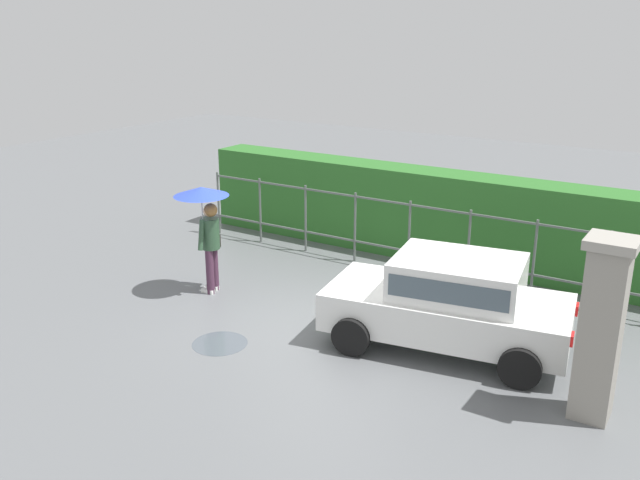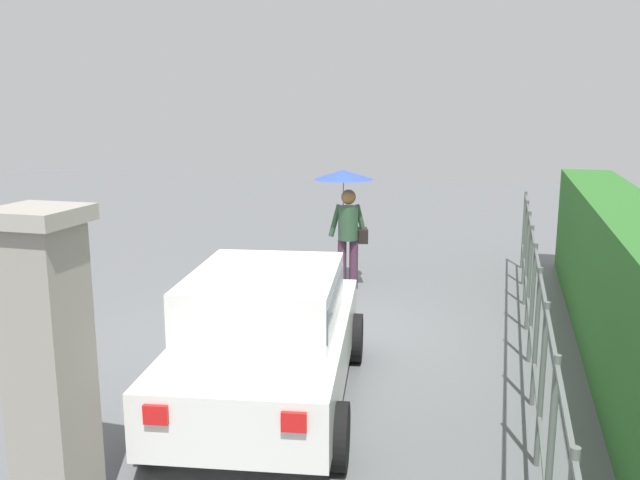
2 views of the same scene
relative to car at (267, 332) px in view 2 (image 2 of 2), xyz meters
name	(u,v)px [view 2 (image 2 of 2)]	position (x,y,z in m)	size (l,w,h in m)	color
ground_plane	(297,333)	(-2.20, -0.38, -0.80)	(40.00, 40.00, 0.00)	slate
car	(267,332)	(0.00, 0.00, 0.00)	(3.93, 2.34, 1.48)	white
pedestrian	(346,203)	(-4.68, -0.28, 0.68)	(1.00, 1.00, 2.04)	#47283D
gate_pillar	(50,366)	(2.30, -0.85, 0.44)	(0.60, 0.60, 2.42)	gray
fence_section	(534,313)	(-1.35, 2.70, 0.02)	(11.30, 0.05, 1.50)	#59605B
puddle_near	(226,306)	(-3.10, -1.85, -0.80)	(0.88, 0.88, 0.00)	#4C545B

